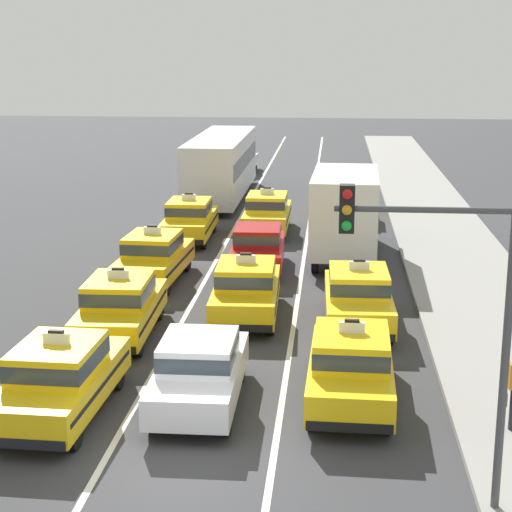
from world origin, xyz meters
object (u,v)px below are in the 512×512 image
object	(u,v)px
sedan_left_sixth	(240,159)
taxi_left_third	(154,256)
taxi_right_second	(358,296)
traffic_light_pole	(448,296)
taxi_left_fourth	(190,219)
taxi_center_second	(246,289)
sedan_center_third	(258,247)
box_truck_right_third	(345,210)
sedan_center_nearest	(199,369)
taxi_right_fourth	(349,199)
bus_left_fifth	(221,163)
taxi_center_fourth	(267,212)
taxi_left_nearest	(60,377)
taxi_right_nearest	(351,365)

from	to	relation	value
sedan_left_sixth	taxi_left_third	bearing A→B (deg)	-90.24
taxi_right_second	traffic_light_pole	bearing A→B (deg)	-83.64
taxi_left_fourth	taxi_center_second	distance (m)	10.47
sedan_center_third	box_truck_right_third	size ratio (longest dim) A/B	0.62
taxi_center_second	traffic_light_pole	size ratio (longest dim) A/B	0.83
sedan_left_sixth	sedan_center_nearest	distance (m)	35.37
taxi_right_fourth	traffic_light_pole	world-z (taller)	traffic_light_pole
bus_left_fifth	sedan_center_nearest	xyz separation A→B (m)	(2.92, -26.08, -0.97)
sedan_center_nearest	taxi_right_second	distance (m)	6.84
sedan_center_third	box_truck_right_third	bearing A→B (deg)	36.25
taxi_center_fourth	traffic_light_pole	size ratio (longest dim) A/B	0.82
sedan_left_sixth	taxi_center_fourth	size ratio (longest dim) A/B	0.96
taxi_right_second	box_truck_right_third	bearing A→B (deg)	92.15
bus_left_fifth	taxi_center_second	xyz separation A→B (m)	(3.30, -19.79, -0.94)
taxi_center_second	taxi_right_fourth	world-z (taller)	same
box_truck_right_third	taxi_left_fourth	bearing A→B (deg)	159.51
taxi_left_nearest	sedan_center_third	bearing A→B (deg)	76.17
sedan_left_sixth	taxi_left_fourth	bearing A→B (deg)	-89.92
sedan_center_third	taxi_left_nearest	bearing A→B (deg)	-103.83
taxi_center_fourth	taxi_right_second	bearing A→B (deg)	-73.86
taxi_left_nearest	taxi_center_fourth	xyz separation A→B (m)	(2.91, 18.74, 0.00)
taxi_left_nearest	bus_left_fifth	xyz separation A→B (m)	(-0.08, 26.89, 0.94)
sedan_left_sixth	taxi_right_second	distance (m)	30.12
box_truck_right_third	traffic_light_pole	size ratio (longest dim) A/B	1.26
taxi_left_nearest	sedan_center_nearest	world-z (taller)	taxi_left_nearest
taxi_right_second	traffic_light_pole	world-z (taller)	traffic_light_pole
taxi_center_fourth	taxi_right_fourth	bearing A→B (deg)	45.89
taxi_center_second	taxi_left_nearest	bearing A→B (deg)	-114.38
traffic_light_pole	taxi_right_fourth	bearing A→B (deg)	92.55
taxi_center_fourth	taxi_right_second	world-z (taller)	same
sedan_center_third	taxi_center_fourth	xyz separation A→B (m)	(-0.16, 6.25, 0.03)
taxi_left_third	box_truck_right_third	bearing A→B (deg)	32.57
taxi_center_second	taxi_center_fourth	size ratio (longest dim) A/B	1.01
taxi_left_fourth	sedan_left_sixth	bearing A→B (deg)	90.08
taxi_left_nearest	taxi_right_nearest	xyz separation A→B (m)	(6.12, 1.27, 0.00)
sedan_left_sixth	box_truck_right_third	size ratio (longest dim) A/B	0.62
taxi_left_fourth	taxi_right_fourth	world-z (taller)	same
taxi_right_second	sedan_center_nearest	bearing A→B (deg)	-121.49
taxi_right_nearest	sedan_left_sixth	bearing A→B (deg)	100.19
taxi_center_fourth	bus_left_fifth	bearing A→B (deg)	110.19
taxi_right_fourth	taxi_right_nearest	bearing A→B (deg)	-90.68
sedan_center_nearest	taxi_center_fourth	xyz separation A→B (m)	(0.07, 17.93, 0.03)
bus_left_fifth	sedan_left_sixth	size ratio (longest dim) A/B	2.57
taxi_left_fourth	sedan_center_nearest	xyz separation A→B (m)	(2.94, -16.23, -0.03)
taxi_left_nearest	taxi_left_third	distance (m)	10.66
taxi_left_nearest	sedan_left_sixth	bearing A→B (deg)	90.20
taxi_center_second	sedan_center_third	xyz separation A→B (m)	(-0.14, 5.39, -0.03)
taxi_left_fourth	taxi_right_nearest	xyz separation A→B (m)	(6.22, -15.76, 0.00)
taxi_left_third	taxi_right_second	size ratio (longest dim) A/B	1.01
taxi_left_fourth	taxi_right_second	distance (m)	12.26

